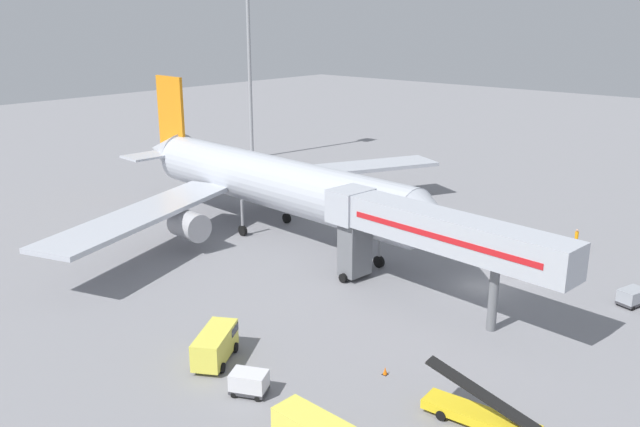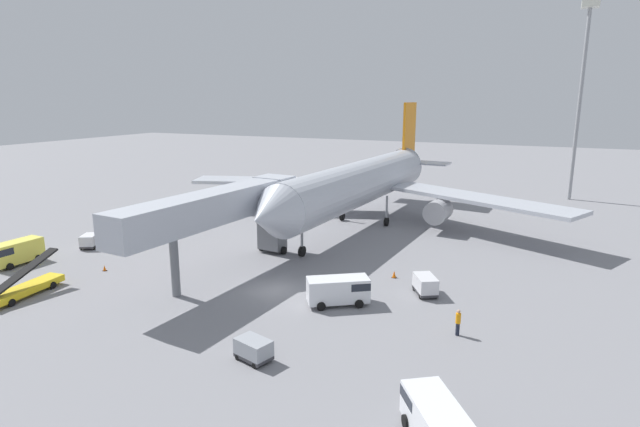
# 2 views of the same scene
# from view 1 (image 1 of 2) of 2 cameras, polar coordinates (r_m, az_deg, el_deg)

# --- Properties ---
(ground_plane) EXTENTS (300.00, 300.00, 0.00)m
(ground_plane) POSITION_cam_1_polar(r_m,az_deg,el_deg) (57.79, 13.83, -6.18)
(ground_plane) COLOR gray
(airplane_at_gate) EXTENTS (51.39, 46.25, 15.11)m
(airplane_at_gate) POSITION_cam_1_polar(r_m,az_deg,el_deg) (69.29, -4.51, 2.77)
(airplane_at_gate) COLOR #B7BCC6
(airplane_at_gate) RESTS_ON ground
(jet_bridge) EXTENTS (5.09, 21.79, 7.93)m
(jet_bridge) POSITION_cam_1_polar(r_m,az_deg,el_deg) (51.47, 9.09, -1.53)
(jet_bridge) COLOR #B2B7C1
(jet_bridge) RESTS_ON ground
(belt_loader_truck) EXTENTS (2.26, 6.67, 3.15)m
(belt_loader_truck) POSITION_cam_1_polar(r_m,az_deg,el_deg) (39.39, 13.63, -16.43)
(belt_loader_truck) COLOR yellow
(belt_loader_truck) RESTS_ON ground
(service_van_far_center) EXTENTS (5.01, 4.20, 2.16)m
(service_van_far_center) POSITION_cam_1_polar(r_m,az_deg,el_deg) (62.25, 16.84, -3.52)
(service_van_far_center) COLOR white
(service_van_far_center) RESTS_ON ground
(service_van_mid_center) EXTENTS (4.78, 3.88, 2.10)m
(service_van_mid_center) POSITION_cam_1_polar(r_m,az_deg,el_deg) (45.02, -8.98, -11.01)
(service_van_mid_center) COLOR #E5DB4C
(service_van_mid_center) RESTS_ON ground
(baggage_cart_rear_right) EXTENTS (2.55, 2.94, 1.57)m
(baggage_cart_rear_right) POSITION_cam_1_polar(r_m,az_deg,el_deg) (69.09, 15.22, -1.71)
(baggage_cart_rear_right) COLOR #38383D
(baggage_cart_rear_right) RESTS_ON ground
(baggage_cart_far_left) EXTENTS (2.49, 1.96, 1.38)m
(baggage_cart_far_left) POSITION_cam_1_polar(r_m,az_deg,el_deg) (57.94, 25.32, -6.48)
(baggage_cart_far_left) COLOR #38383D
(baggage_cart_far_left) RESTS_ON ground
(baggage_cart_mid_right) EXTENTS (2.25, 2.57, 1.45)m
(baggage_cart_mid_right) POSITION_cam_1_polar(r_m,az_deg,el_deg) (41.30, -6.14, -14.25)
(baggage_cart_mid_right) COLOR #38383D
(baggage_cart_mid_right) RESTS_ON ground
(ground_crew_worker_foreground) EXTENTS (0.47, 0.47, 1.86)m
(ground_crew_worker_foreground) POSITION_cam_1_polar(r_m,az_deg,el_deg) (69.99, 21.24, -1.94)
(ground_crew_worker_foreground) COLOR #1E2333
(ground_crew_worker_foreground) RESTS_ON ground
(safety_cone_alpha) EXTENTS (0.42, 0.42, 0.64)m
(safety_cone_alpha) POSITION_cam_1_polar(r_m,az_deg,el_deg) (67.58, 11.78, -2.37)
(safety_cone_alpha) COLOR black
(safety_cone_alpha) RESTS_ON ground
(safety_cone_bravo) EXTENTS (0.34, 0.34, 0.52)m
(safety_cone_bravo) POSITION_cam_1_polar(r_m,az_deg,el_deg) (43.49, 5.64, -13.36)
(safety_cone_bravo) COLOR black
(safety_cone_bravo) RESTS_ON ground
(apron_light_mast) EXTENTS (2.40, 2.40, 29.70)m
(apron_light_mast) POSITION_cam_1_polar(r_m,az_deg,el_deg) (105.22, -6.19, 15.60)
(apron_light_mast) COLOR #93969B
(apron_light_mast) RESTS_ON ground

